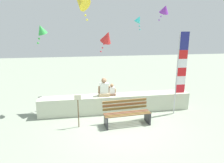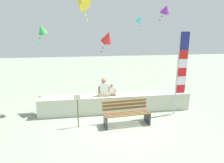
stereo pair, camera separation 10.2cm
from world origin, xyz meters
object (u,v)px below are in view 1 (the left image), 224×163
at_px(person_adult, 104,89).
at_px(kite_yellow, 80,1).
at_px(flag_banner, 180,67).
at_px(kite_purple, 165,9).
at_px(kite_green, 41,30).
at_px(kite_teal, 139,19).
at_px(kite_red, 107,37).
at_px(sign_post, 78,108).
at_px(park_bench, 127,113).
at_px(person_child, 112,91).

height_order(person_adult, kite_yellow, kite_yellow).
xyz_separation_m(person_adult, kite_yellow, (-0.83, 0.78, 3.53)).
relative_size(flag_banner, kite_purple, 3.92).
relative_size(kite_green, kite_yellow, 0.69).
bearing_deg(kite_teal, kite_yellow, -145.82).
relative_size(kite_red, kite_teal, 1.40).
bearing_deg(kite_teal, flag_banner, -77.70).
distance_m(kite_purple, kite_teal, 1.42).
bearing_deg(kite_green, flag_banner, -11.69).
height_order(kite_red, sign_post, kite_red).
bearing_deg(kite_green, person_adult, -12.12).
distance_m(kite_yellow, kite_teal, 3.79).
bearing_deg(kite_yellow, kite_purple, 19.41).
xyz_separation_m(park_bench, kite_red, (-0.20, 3.68, 2.66)).
xyz_separation_m(park_bench, person_adult, (-0.69, 1.22, 0.63)).
height_order(person_adult, kite_purple, kite_purple).
bearing_deg(sign_post, flag_banner, 7.87).
distance_m(kite_green, kite_teal, 5.27).
relative_size(person_child, kite_purple, 0.59).
bearing_deg(kite_teal, kite_green, -153.12).
xyz_separation_m(kite_purple, kite_teal, (-1.20, 0.59, -0.48)).
bearing_deg(kite_green, kite_red, 33.82).
xyz_separation_m(kite_teal, sign_post, (-3.36, -4.06, -3.26)).
height_order(flag_banner, kite_yellow, kite_yellow).
height_order(flag_banner, kite_green, kite_green).
bearing_deg(kite_purple, kite_yellow, -160.59).
height_order(kite_purple, kite_teal, kite_purple).
height_order(person_adult, kite_red, kite_red).
distance_m(park_bench, person_child, 1.38).
distance_m(person_adult, kite_teal, 4.70).
distance_m(park_bench, kite_teal, 5.66).
bearing_deg(kite_purple, flag_banner, -98.68).
height_order(flag_banner, kite_red, kite_red).
bearing_deg(kite_red, person_adult, -101.20).
relative_size(person_adult, flag_banner, 0.23).
bearing_deg(person_child, kite_yellow, 146.04).
xyz_separation_m(person_adult, flag_banner, (3.03, -0.61, 0.93)).
xyz_separation_m(person_child, kite_teal, (1.93, 2.88, 3.04)).
bearing_deg(kite_red, person_child, -93.54).
height_order(park_bench, kite_purple, kite_purple).
xyz_separation_m(park_bench, kite_purple, (2.79, 3.52, 4.04)).
height_order(kite_teal, sign_post, kite_teal).
bearing_deg(person_adult, park_bench, -60.75).
bearing_deg(sign_post, kite_green, 127.84).
height_order(person_child, kite_red, kite_red).
bearing_deg(kite_green, kite_yellow, 9.57).
relative_size(person_adult, kite_teal, 0.94).
height_order(kite_red, kite_purple, kite_purple).
bearing_deg(person_adult, kite_green, 167.88).
distance_m(flag_banner, kite_purple, 3.85).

